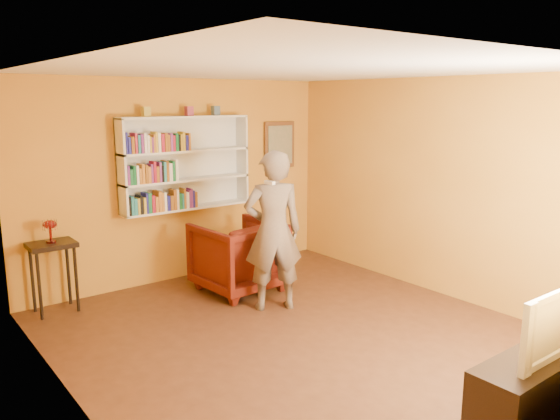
# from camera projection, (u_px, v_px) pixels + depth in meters

# --- Properties ---
(room_shell) EXTENTS (5.30, 5.80, 2.88)m
(room_shell) POSITION_uv_depth(u_px,v_px,m) (300.00, 242.00, 5.50)
(room_shell) COLOR #472817
(room_shell) RESTS_ON ground
(bookshelf) EXTENTS (1.80, 0.29, 1.23)m
(bookshelf) POSITION_uv_depth(u_px,v_px,m) (184.00, 163.00, 7.25)
(bookshelf) COLOR white
(bookshelf) RESTS_ON room_shell
(books_row_lower) EXTENTS (0.95, 0.19, 0.27)m
(books_row_lower) POSITION_uv_depth(u_px,v_px,m) (162.00, 202.00, 7.02)
(books_row_lower) COLOR black
(books_row_lower) RESTS_ON bookshelf
(books_row_middle) EXTENTS (0.68, 0.19, 0.27)m
(books_row_middle) POSITION_uv_depth(u_px,v_px,m) (152.00, 173.00, 6.88)
(books_row_middle) COLOR #772B83
(books_row_middle) RESTS_ON bookshelf
(books_row_upper) EXTENTS (0.87, 0.19, 0.26)m
(books_row_upper) POSITION_uv_depth(u_px,v_px,m) (157.00, 143.00, 6.85)
(books_row_upper) COLOR navy
(books_row_upper) RESTS_ON bookshelf
(ornament_left) EXTENTS (0.09, 0.09, 0.12)m
(ornament_left) POSITION_uv_depth(u_px,v_px,m) (146.00, 112.00, 6.75)
(ornament_left) COLOR gold
(ornament_left) RESTS_ON bookshelf
(ornament_centre) EXTENTS (0.09, 0.09, 0.12)m
(ornament_centre) POSITION_uv_depth(u_px,v_px,m) (189.00, 111.00, 7.11)
(ornament_centre) COLOR #9F3552
(ornament_centre) RESTS_ON bookshelf
(ornament_right) EXTENTS (0.09, 0.09, 0.12)m
(ornament_right) POSITION_uv_depth(u_px,v_px,m) (216.00, 111.00, 7.35)
(ornament_right) COLOR #4B617D
(ornament_right) RESTS_ON bookshelf
(framed_painting) EXTENTS (0.55, 0.05, 0.70)m
(framed_painting) POSITION_uv_depth(u_px,v_px,m) (279.00, 145.00, 8.25)
(framed_painting) COLOR brown
(framed_painting) RESTS_ON room_shell
(console_table) EXTENTS (0.51, 0.39, 0.83)m
(console_table) POSITION_uv_depth(u_px,v_px,m) (52.00, 255.00, 6.22)
(console_table) COLOR black
(console_table) RESTS_ON ground
(ruby_lustre) EXTENTS (0.16, 0.16, 0.26)m
(ruby_lustre) POSITION_uv_depth(u_px,v_px,m) (50.00, 227.00, 6.16)
(ruby_lustre) COLOR maroon
(ruby_lustre) RESTS_ON console_table
(armchair) EXTENTS (1.02, 1.05, 0.91)m
(armchair) POSITION_uv_depth(u_px,v_px,m) (238.00, 256.00, 6.99)
(armchair) COLOR #400804
(armchair) RESTS_ON ground
(person) EXTENTS (0.81, 0.69, 1.87)m
(person) POSITION_uv_depth(u_px,v_px,m) (273.00, 231.00, 6.28)
(person) COLOR #6A5A4D
(person) RESTS_ON ground
(game_remote) EXTENTS (0.04, 0.15, 0.04)m
(game_remote) POSITION_uv_depth(u_px,v_px,m) (270.00, 183.00, 5.88)
(game_remote) COLOR white
(game_remote) RESTS_ON person
(tv_cabinet) EXTENTS (1.40, 0.42, 0.50)m
(tv_cabinet) POSITION_uv_depth(u_px,v_px,m) (538.00, 384.00, 4.24)
(tv_cabinet) COLOR black
(tv_cabinet) RESTS_ON ground
(television) EXTENTS (0.96, 0.14, 0.55)m
(television) POSITION_uv_depth(u_px,v_px,m) (545.00, 321.00, 4.13)
(television) COLOR black
(television) RESTS_ON tv_cabinet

